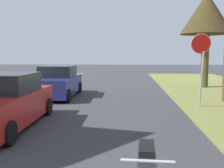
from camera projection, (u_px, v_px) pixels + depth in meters
stop_sign_far at (201, 54)px, 10.79m from camera, size 0.81×0.61×2.93m
street_tree_right_far at (207, 15)px, 17.12m from camera, size 3.26×3.26×6.01m
parked_sedan_red at (3, 102)px, 8.02m from camera, size 2.05×4.45×1.57m
parked_sedan_navy at (57, 83)px, 13.84m from camera, size 2.05×4.45×1.57m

